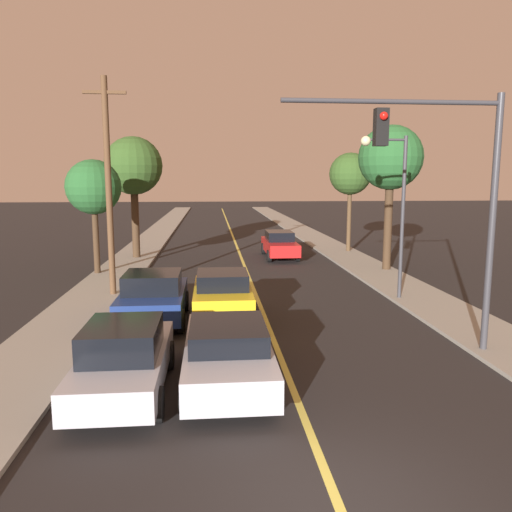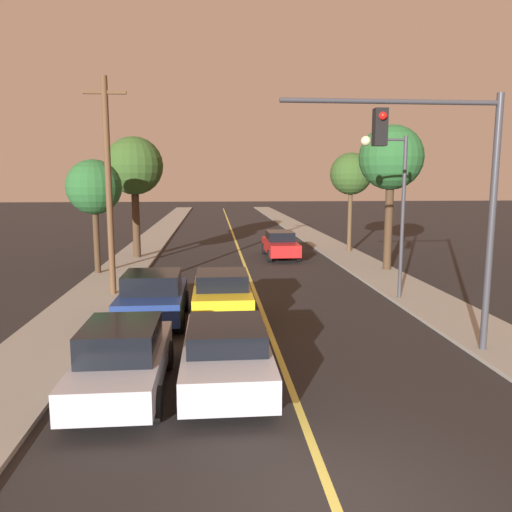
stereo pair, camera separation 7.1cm
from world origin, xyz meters
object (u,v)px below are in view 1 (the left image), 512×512
streetlamp_right (392,193)px  tree_left_far (93,188)px  car_far_oncoming (280,244)px  utility_pole_left (108,184)px  traffic_signal_mast (447,178)px  car_outer_lane_front (124,358)px  tree_right_far (350,174)px  car_outer_lane_second (154,297)px  tree_left_near (133,167)px  car_near_lane_second (223,296)px  car_near_lane_front (228,351)px  tree_right_near (391,159)px

streetlamp_right → tree_left_far: (-12.22, 6.24, 0.12)m
car_far_oncoming → utility_pole_left: size_ratio=0.59×
traffic_signal_mast → utility_pole_left: size_ratio=0.80×
car_outer_lane_front → tree_left_far: bearing=104.6°
tree_right_far → streetlamp_right: bearing=-98.8°
car_outer_lane_front → car_outer_lane_second: size_ratio=1.06×
tree_left_near → tree_left_far: size_ratio=1.27×
car_far_oncoming → utility_pole_left: bearing=49.6°
car_outer_lane_second → car_far_oncoming: (5.91, 13.07, -0.04)m
tree_left_far → car_near_lane_second: bearing=-55.6°
utility_pole_left → tree_right_far: (12.54, 10.94, 0.48)m
car_near_lane_front → tree_left_near: 19.57m
utility_pole_left → car_far_oncoming: bearing=49.6°
tree_left_near → tree_right_near: tree_right_near is taller
tree_left_far → car_outer_lane_front: bearing=-75.4°
car_outer_lane_second → tree_left_near: size_ratio=0.60×
car_outer_lane_front → utility_pole_left: (-2.01, 9.31, 3.62)m
car_near_lane_front → car_outer_lane_second: 5.60m
car_far_oncoming → tree_left_near: tree_left_near is taller
car_outer_lane_front → car_near_lane_front: bearing=10.3°
streetlamp_right → utility_pole_left: size_ratio=0.73×
car_near_lane_front → tree_right_near: 16.47m
traffic_signal_mast → car_outer_lane_second: bearing=154.3°
traffic_signal_mast → car_far_oncoming: bearing=96.4°
traffic_signal_mast → tree_left_far: size_ratio=1.22×
car_near_lane_second → tree_left_near: (-4.70, 13.47, 4.44)m
utility_pole_left → tree_right_near: utility_pole_left is taller
car_far_oncoming → tree_right_near: (4.76, -4.93, 4.78)m
tree_right_near → tree_right_far: bearing=91.3°
car_outer_lane_second → tree_right_near: 14.24m
tree_right_near → tree_right_far: size_ratio=1.16×
car_near_lane_second → tree_right_near: bearing=44.5°
car_near_lane_second → traffic_signal_mast: size_ratio=0.60×
traffic_signal_mast → car_near_lane_front: bearing=-166.1°
car_far_oncoming → car_outer_lane_second: bearing=65.7°
traffic_signal_mast → streetlamp_right: 5.99m
streetlamp_right → tree_right_near: tree_right_near is taller
utility_pole_left → tree_left_far: utility_pole_left is taller
car_far_oncoming → utility_pole_left: utility_pole_left is taller
tree_left_far → tree_right_near: size_ratio=0.76×
car_near_lane_second → car_near_lane_front: bearing=-90.0°
tree_right_far → traffic_signal_mast: bearing=-98.4°
car_outer_lane_front → streetlamp_right: (8.59, 7.70, 3.28)m
car_near_lane_front → car_outer_lane_front: 2.26m
tree_left_near → traffic_signal_mast: bearing=-58.9°
traffic_signal_mast → tree_left_far: bearing=133.3°
tree_right_near → tree_right_far: tree_right_near is taller
car_near_lane_second → car_far_oncoming: size_ratio=0.81×
traffic_signal_mast → utility_pole_left: 12.38m
streetlamp_right → tree_right_far: tree_right_far is taller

